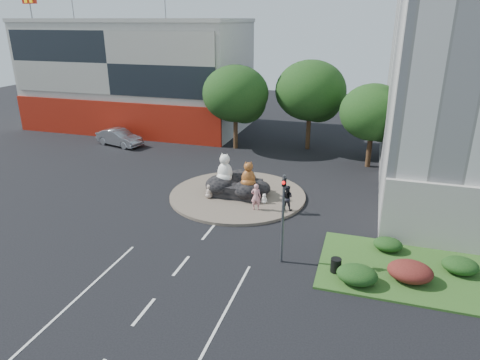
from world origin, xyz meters
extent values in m
plane|color=black|center=(0.00, 0.00, 0.00)|extent=(120.00, 120.00, 0.00)
cylinder|color=brown|center=(0.00, 10.00, 0.10)|extent=(10.00, 10.00, 0.20)
cube|color=#B8B2A6|center=(-18.00, 28.00, 6.00)|extent=(25.00, 12.00, 12.00)
cube|color=#A41E0F|center=(-18.00, 21.95, 2.00)|extent=(25.00, 0.30, 4.00)
cube|color=#B2AD9E|center=(-18.00, 21.90, 8.00)|extent=(24.00, 0.15, 6.50)
cube|color=#B8B2A6|center=(-18.00, 28.00, 12.20)|extent=(25.20, 12.20, 0.40)
cylinder|color=#595B60|center=(-26.00, 28.00, 14.40)|extent=(0.10, 0.10, 4.00)
cube|color=#2E521B|center=(12.00, 3.00, 0.06)|extent=(10.00, 6.00, 0.12)
cylinder|color=#382314|center=(-4.00, 22.00, 1.87)|extent=(0.44, 0.44, 3.74)
ellipsoid|color=#113712|center=(-4.00, 22.00, 5.53)|extent=(6.46, 6.46, 5.49)
sphere|color=#113712|center=(-3.20, 22.50, 4.68)|extent=(4.25, 4.25, 4.25)
sphere|color=#113712|center=(-4.70, 21.70, 4.93)|extent=(3.74, 3.74, 3.74)
cylinder|color=#382314|center=(3.00, 24.00, 1.98)|extent=(0.44, 0.44, 3.96)
ellipsoid|color=#113712|center=(3.00, 24.00, 5.85)|extent=(6.84, 6.84, 5.81)
sphere|color=#113712|center=(3.80, 24.50, 4.95)|extent=(4.50, 4.50, 4.50)
sphere|color=#113712|center=(2.30, 23.70, 5.22)|extent=(3.96, 3.96, 3.96)
cylinder|color=#382314|center=(9.00, 20.00, 1.65)|extent=(0.44, 0.44, 3.30)
ellipsoid|color=#113712|center=(9.00, 20.00, 4.88)|extent=(5.70, 5.70, 4.84)
sphere|color=#113712|center=(9.80, 20.50, 4.12)|extent=(3.75, 3.75, 3.75)
sphere|color=#113712|center=(8.30, 19.70, 4.35)|extent=(3.30, 3.30, 3.30)
ellipsoid|color=#113712|center=(9.00, 1.00, 0.57)|extent=(2.00, 1.60, 0.90)
ellipsoid|color=#481713|center=(11.50, 2.00, 0.61)|extent=(2.20, 1.76, 0.99)
ellipsoid|color=#113712|center=(14.00, 3.50, 0.53)|extent=(1.80, 1.44, 0.81)
ellipsoid|color=#113712|center=(10.50, 4.80, 0.48)|extent=(1.60, 1.28, 0.72)
cylinder|color=#595B60|center=(5.00, 2.00, 2.50)|extent=(0.14, 0.14, 5.00)
imported|color=black|center=(5.00, 2.00, 4.20)|extent=(0.21, 0.26, 1.30)
imported|color=black|center=(5.20, 2.00, 4.00)|extent=(0.26, 1.24, 0.50)
sphere|color=red|center=(5.00, 1.82, 4.65)|extent=(0.18, 0.18, 0.18)
cylinder|color=#595B60|center=(13.00, 8.00, 4.00)|extent=(0.18, 0.18, 8.00)
cylinder|color=#595B60|center=(12.00, 8.00, 8.00)|extent=(2.00, 0.12, 0.12)
cube|color=silver|center=(11.00, 8.00, 7.90)|extent=(0.50, 0.22, 0.12)
imported|color=pink|center=(2.01, 7.74, 1.13)|extent=(0.73, 0.53, 1.86)
imported|color=black|center=(4.00, 8.31, 1.08)|extent=(0.88, 0.69, 1.76)
imported|color=#929499|center=(-15.81, 19.37, 0.86)|extent=(5.48, 3.08, 1.71)
cylinder|color=black|center=(7.91, 1.70, 0.49)|extent=(0.64, 0.64, 0.75)
camera|label=1|loc=(8.83, -17.87, 12.33)|focal=32.00mm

